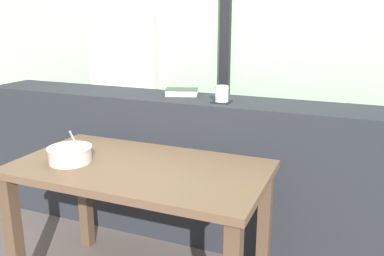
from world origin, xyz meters
The scene contains 9 objects.
outdoor_backdrop centered at (0.00, 1.17, 1.40)m, with size 4.80×0.08×2.80m, color #9EC699.
curtain_left_panel centered at (-0.76, 1.07, 1.25)m, with size 0.56×0.06×2.50m, color silver.
window_divider_post centered at (0.08, 1.10, 1.30)m, with size 0.07×0.05×2.60m, color black.
dark_console_ledge centered at (0.00, 0.55, 0.44)m, with size 2.80×0.38×0.89m, color #23262B.
breakfast_table centered at (0.07, -0.12, 0.58)m, with size 1.18×0.64×0.69m.
coaster_square centered at (0.26, 0.49, 0.89)m, with size 0.10×0.10×0.01m, color black.
juice_glass centered at (0.26, 0.49, 0.93)m, with size 0.07×0.07×0.09m.
closed_book centered at (-0.03, 0.59, 0.90)m, with size 0.23×0.19×0.04m.
soup_bowl centered at (-0.25, -0.20, 0.72)m, with size 0.21×0.21×0.16m.
Camera 1 is at (0.96, -1.64, 1.35)m, focal length 37.73 mm.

